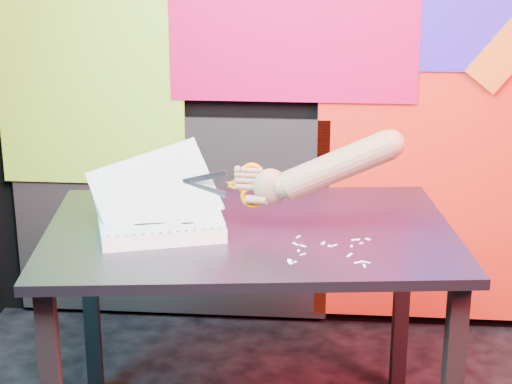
{
  "coord_description": "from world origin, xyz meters",
  "views": [
    {
      "loc": [
        -0.11,
        -1.81,
        1.61
      ],
      "look_at": [
        -0.31,
        0.53,
        0.87
      ],
      "focal_mm": 60.0,
      "sensor_mm": 36.0,
      "label": 1
    }
  ],
  "objects": [
    {
      "name": "backdrop",
      "position": [
        0.06,
        1.46,
        0.96
      ],
      "size": [
        2.88,
        0.05,
        2.08
      ],
      "color": "red",
      "rests_on": "ground"
    },
    {
      "name": "room",
      "position": [
        0.0,
        0.0,
        1.35
      ],
      "size": [
        3.01,
        3.01,
        2.71
      ],
      "color": "black",
      "rests_on": "ground"
    },
    {
      "name": "work_table",
      "position": [
        -0.33,
        0.55,
        0.66
      ],
      "size": [
        1.29,
        0.94,
        0.75
      ],
      "rotation": [
        0.0,
        0.0,
        0.12
      ],
      "color": "black",
      "rests_on": "ground"
    },
    {
      "name": "paper_clippings",
      "position": [
        -0.09,
        0.4,
        0.75
      ],
      "size": [
        0.23,
        0.22,
        0.0
      ],
      "color": "silver",
      "rests_on": "work_table"
    },
    {
      "name": "scissors",
      "position": [
        -0.34,
        0.54,
        0.89
      ],
      "size": [
        0.24,
        0.03,
        0.14
      ],
      "rotation": [
        0.0,
        0.0,
        -0.09
      ],
      "color": "#9DA1B1",
      "rests_on": "printout_stack"
    },
    {
      "name": "hand_forearm",
      "position": [
        -0.11,
        0.52,
        0.95
      ],
      "size": [
        0.47,
        0.12,
        0.23
      ],
      "rotation": [
        0.0,
        0.0,
        -0.09
      ],
      "color": "brown",
      "rests_on": "work_table"
    },
    {
      "name": "printout_stack",
      "position": [
        -0.59,
        0.5,
        0.78
      ],
      "size": [
        0.43,
        0.35,
        0.27
      ],
      "rotation": [
        0.0,
        0.0,
        0.31
      ],
      "color": "silver",
      "rests_on": "work_table"
    }
  ]
}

